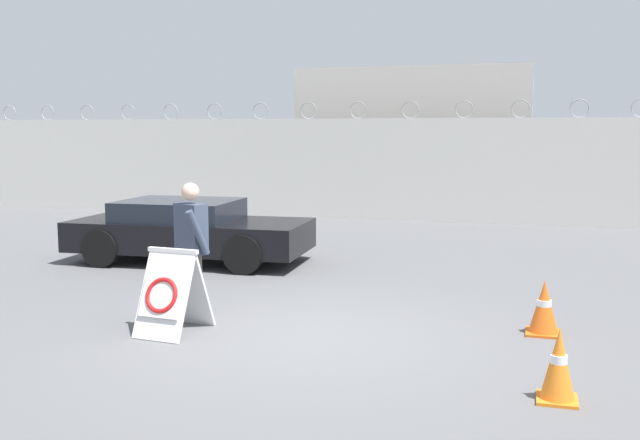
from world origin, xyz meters
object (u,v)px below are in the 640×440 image
at_px(barricade_sign, 171,292).
at_px(traffic_cone_near, 558,365).
at_px(traffic_cone_mid, 544,308).
at_px(security_guard, 191,243).
at_px(parked_car_front_coupe, 188,230).

height_order(barricade_sign, traffic_cone_near, barricade_sign).
bearing_deg(traffic_cone_near, traffic_cone_mid, 92.39).
xyz_separation_m(security_guard, traffic_cone_mid, (4.36, 0.49, -0.65)).
xyz_separation_m(traffic_cone_mid, parked_car_front_coupe, (-6.21, 3.05, 0.27)).
height_order(security_guard, traffic_cone_mid, security_guard).
bearing_deg(traffic_cone_mid, barricade_sign, -164.02).
xyz_separation_m(barricade_sign, security_guard, (-0.09, 0.73, 0.47)).
bearing_deg(traffic_cone_mid, parked_car_front_coupe, 153.87).
relative_size(security_guard, traffic_cone_near, 2.60).
bearing_deg(barricade_sign, traffic_cone_near, -7.21).
distance_m(barricade_sign, security_guard, 0.88).
bearing_deg(traffic_cone_near, barricade_sign, 167.63).
bearing_deg(security_guard, traffic_cone_mid, 32.39).
bearing_deg(parked_car_front_coupe, traffic_cone_mid, -28.95).
distance_m(barricade_sign, parked_car_front_coupe, 4.69).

